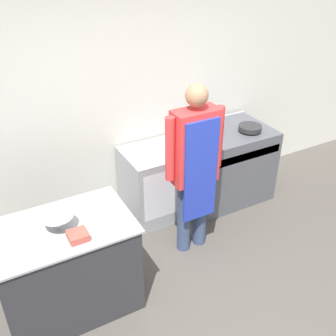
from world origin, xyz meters
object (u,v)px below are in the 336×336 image
mixing_bowl (58,222)px  plastic_tub (78,236)px  stove (226,164)px  fridge_unit (156,183)px  person_cook (195,163)px  stock_pot (207,118)px  saute_pan (250,128)px

mixing_bowl → plastic_tub: (0.10, -0.20, -0.03)m
stove → fridge_unit: stove is taller
person_cook → fridge_unit: bearing=94.9°
stock_pot → person_cook: bearing=-130.3°
plastic_tub → saute_pan: saute_pan is taller
stove → person_cook: size_ratio=0.57×
stove → mixing_bowl: mixing_bowl is taller
stove → person_cook: 1.23m
person_cook → mixing_bowl: 1.40m
stove → stock_pot: stock_pot is taller
fridge_unit → saute_pan: 1.29m
fridge_unit → plastic_tub: bearing=-138.3°
fridge_unit → saute_pan: bearing=-11.0°
stove → stock_pot: size_ratio=3.61×
stock_pot → saute_pan: (0.44, -0.27, -0.12)m
plastic_tub → saute_pan: 2.53m
mixing_bowl → saute_pan: (2.48, 0.67, 0.01)m
mixing_bowl → stock_pot: stock_pot is taller
fridge_unit → plastic_tub: plastic_tub is taller
plastic_tub → stock_pot: 2.25m
person_cook → plastic_tub: bearing=-164.0°
stove → plastic_tub: size_ratio=6.87×
stock_pot → saute_pan: stock_pot is taller
person_cook → stock_pot: bearing=49.7°
mixing_bowl → plastic_tub: bearing=-62.8°
mixing_bowl → plastic_tub: mixing_bowl is taller
stove → fridge_unit: (-0.94, 0.09, -0.04)m
stove → saute_pan: saute_pan is taller
stock_pot → mixing_bowl: bearing=-155.2°
mixing_bowl → saute_pan: 2.57m
fridge_unit → person_cook: 0.95m
fridge_unit → saute_pan: size_ratio=3.06×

